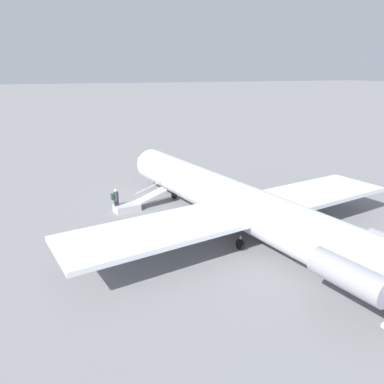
% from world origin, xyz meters
% --- Properties ---
extents(ground_plane, '(600.00, 600.00, 0.00)m').
position_xyz_m(ground_plane, '(0.00, 0.00, 0.00)').
color(ground_plane, slate).
extents(airplane_main, '(29.21, 22.28, 6.82)m').
position_xyz_m(airplane_main, '(-0.91, -0.16, 2.04)').
color(airplane_main, silver).
rests_on(airplane_main, ground).
extents(boarding_stairs, '(1.69, 4.13, 1.70)m').
position_xyz_m(boarding_stairs, '(6.14, 4.95, 0.37)').
color(boarding_stairs, '#B2B2B7').
rests_on(boarding_stairs, ground).
extents(passenger, '(0.38, 0.56, 1.74)m').
position_xyz_m(passenger, '(6.15, 6.11, 1.00)').
color(passenger, '#23232D').
rests_on(passenger, ground).
extents(traffic_cone_near_stairs, '(0.44, 0.44, 0.48)m').
position_xyz_m(traffic_cone_near_stairs, '(3.15, 9.25, 0.22)').
color(traffic_cone_near_stairs, black).
rests_on(traffic_cone_near_stairs, ground).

